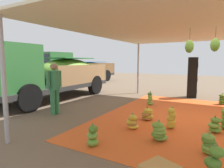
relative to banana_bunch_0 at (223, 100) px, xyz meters
The scene contains 17 objects.
ground_plane 4.76m from the banana_bunch_0, 126.45° to the left, with size 40.00×40.00×0.00m, color brown.
tarp_orange 2.95m from the banana_bunch_0, 163.66° to the left, with size 6.71×5.29×0.01m, color #E05B23.
tent_canopy 3.85m from the banana_bunch_0, 165.44° to the left, with size 8.00×7.00×2.79m.
banana_bunch_0 is the anchor object (origin of this frame).
banana_bunch_1 4.07m from the banana_bunch_0, 150.67° to the left, with size 0.46×0.45×0.42m.
banana_bunch_2 6.33m from the banana_bunch_0, 157.83° to the left, with size 0.35×0.35×0.50m.
banana_bunch_3 4.16m from the banana_bunch_0, 163.30° to the left, with size 0.34×0.33×0.60m.
banana_bunch_4 4.94m from the banana_bunch_0, 154.99° to the left, with size 0.40×0.40×0.43m.
banana_bunch_5 5.87m from the banana_bunch_0, behind, with size 0.38×0.40×0.54m.
banana_bunch_6 3.71m from the banana_bunch_0, behind, with size 0.44×0.43×0.43m.
banana_bunch_8 5.04m from the banana_bunch_0, 165.52° to the left, with size 0.45×0.43×0.47m.
banana_bunch_9 5.03m from the banana_bunch_0, behind, with size 0.39×0.39×0.45m.
banana_bunch_12 3.02m from the banana_bunch_0, 121.82° to the left, with size 0.32×0.31×0.57m.
cargo_truck_main 7.70m from the banana_bunch_0, 111.24° to the left, with size 6.29×2.60×2.40m.
cargo_truck_far 11.00m from the banana_bunch_0, 73.27° to the left, with size 7.15×3.27×2.40m.
worker_0 6.69m from the banana_bunch_0, 132.13° to the left, with size 0.63×0.38×1.72m.
speaker_stack 1.90m from the banana_bunch_0, 50.32° to the left, with size 0.54×0.52×1.97m.
Camera 1 is at (-6.19, -0.70, 1.79)m, focal length 30.81 mm.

